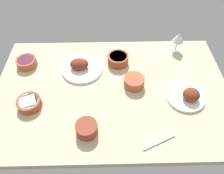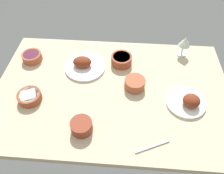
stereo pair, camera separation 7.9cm
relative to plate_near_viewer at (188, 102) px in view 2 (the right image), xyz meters
The scene contains 10 objects.
dining_table 43.84cm from the plate_near_viewer, 169.67° to the left, with size 140.00×90.00×4.00cm, color #C6B28E.
plate_near_viewer is the anchor object (origin of this frame).
plate_center_main 67.12cm from the plate_near_viewer, 158.23° to the left, with size 26.15×26.15×7.87cm.
bowl_pasta 59.77cm from the plate_near_viewer, 160.23° to the right, with size 11.13×11.13×6.32cm.
bowl_potatoes 31.51cm from the plate_near_viewer, 160.06° to the left, with size 12.17×12.17×5.97cm.
bowl_onions 102.48cm from the plate_near_viewer, 163.15° to the left, with size 12.76×12.76×5.06cm.
bowl_cream 88.96cm from the plate_near_viewer, behind, with size 13.19×13.19×4.68cm.
bowl_sauce 49.19cm from the plate_near_viewer, 141.37° to the left, with size 13.56×13.56×6.06cm.
wine_glass 43.70cm from the plate_near_viewer, 86.66° to the left, with size 7.60×7.60×14.00cm.
fork_loose 34.11cm from the plate_near_viewer, 127.15° to the right, with size 18.29×0.90×0.80cm, color silver.
Camera 2 is at (6.12, -81.29, 102.10)cm, focal length 34.26 mm.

